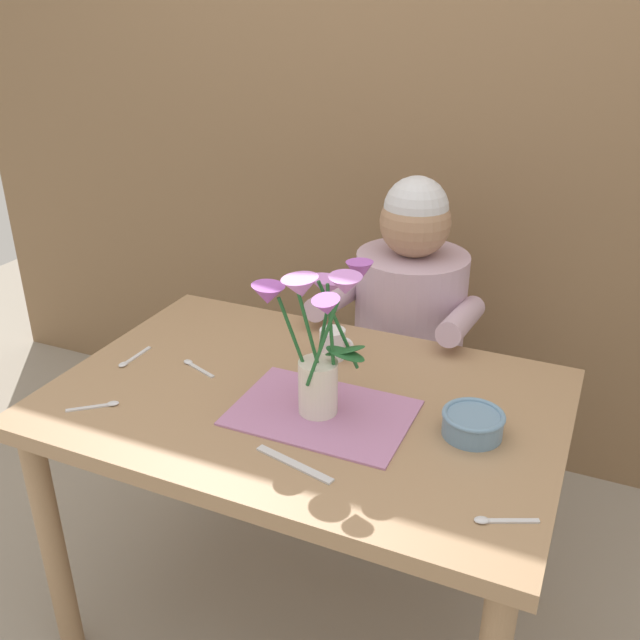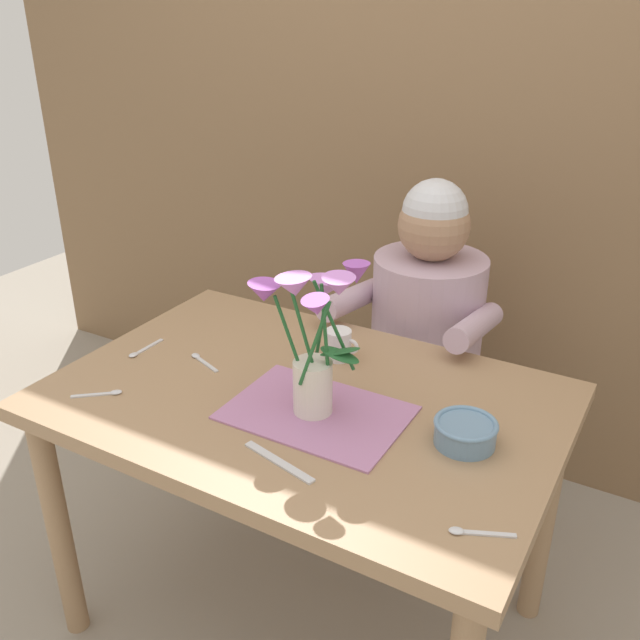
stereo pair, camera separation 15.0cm
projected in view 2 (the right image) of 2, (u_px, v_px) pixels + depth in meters
ground_plane at (306, 617)px, 1.97m from camera, size 6.00×6.00×0.00m
wood_panel_backdrop at (468, 113)px, 2.26m from camera, size 4.00×0.10×2.50m
dining_table at (303, 428)px, 1.70m from camera, size 1.20×0.80×0.74m
seated_person at (424, 359)px, 2.18m from camera, size 0.45×0.47×1.14m
striped_placemat at (317, 413)px, 1.58m from camera, size 0.40×0.28×0.00m
flower_vase at (314, 334)px, 1.51m from camera, size 0.25×0.27×0.35m
ceramic_bowl at (465, 433)px, 1.46m from camera, size 0.14×0.14×0.06m
dinner_knife at (279, 462)px, 1.41m from camera, size 0.19×0.06×0.00m
coffee_cup at (339, 344)px, 1.80m from camera, size 0.09×0.07×0.08m
spoon_0 at (105, 393)px, 1.65m from camera, size 0.10×0.09×0.01m
spoon_1 at (471, 532)px, 1.23m from camera, size 0.11×0.06×0.01m
spoon_2 at (201, 360)px, 1.81m from camera, size 0.12×0.06×0.01m
spoon_3 at (140, 351)px, 1.85m from camera, size 0.02×0.12×0.01m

